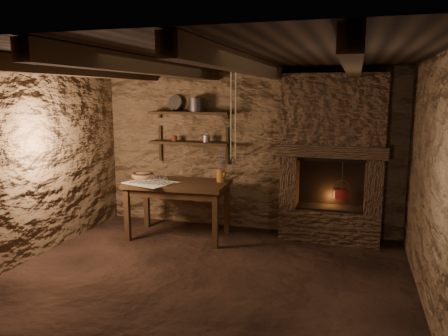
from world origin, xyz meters
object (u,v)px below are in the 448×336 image
(work_table, at_px, (178,207))
(wooden_bowl, at_px, (143,176))
(red_pot, at_px, (341,193))
(stoneware_jug, at_px, (221,170))
(iron_stockpot, at_px, (197,106))

(work_table, xyz_separation_m, wooden_bowl, (-0.58, 0.08, 0.41))
(work_table, xyz_separation_m, red_pot, (2.22, 0.44, 0.26))
(wooden_bowl, height_order, red_pot, red_pot)
(stoneware_jug, height_order, wooden_bowl, stoneware_jug)
(stoneware_jug, bearing_deg, work_table, 179.69)
(wooden_bowl, bearing_deg, red_pot, 7.26)
(stoneware_jug, distance_m, red_pot, 1.69)
(stoneware_jug, bearing_deg, iron_stockpot, 125.38)
(iron_stockpot, bearing_deg, wooden_bowl, -144.44)
(wooden_bowl, distance_m, red_pot, 2.83)
(stoneware_jug, relative_size, iron_stockpot, 1.74)
(stoneware_jug, relative_size, wooden_bowl, 1.21)
(work_table, distance_m, stoneware_jug, 0.82)
(work_table, height_order, red_pot, red_pot)
(stoneware_jug, xyz_separation_m, iron_stockpot, (-0.49, 0.38, 0.88))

